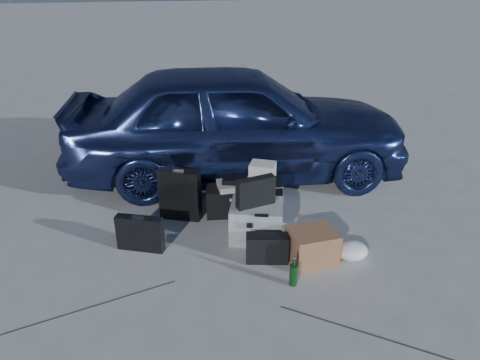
% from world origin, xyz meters
% --- Properties ---
extents(ground, '(60.00, 60.00, 0.00)m').
position_xyz_m(ground, '(0.00, 0.00, 0.00)').
color(ground, '#A8A8A3').
rests_on(ground, ground).
extents(car, '(4.64, 2.13, 1.54)m').
position_xyz_m(car, '(0.31, 2.10, 0.77)').
color(car, navy).
rests_on(car, ground).
extents(pelican_case, '(0.66, 0.59, 0.40)m').
position_xyz_m(pelican_case, '(0.26, 0.40, 0.20)').
color(pelican_case, '#A8ABAD').
rests_on(pelican_case, ground).
extents(laptop_bag, '(0.43, 0.22, 0.32)m').
position_xyz_m(laptop_bag, '(0.24, 0.40, 0.56)').
color(laptop_bag, black).
rests_on(laptop_bag, pelican_case).
extents(briefcase, '(0.50, 0.27, 0.38)m').
position_xyz_m(briefcase, '(-0.98, 0.38, 0.19)').
color(briefcase, black).
rests_on(briefcase, ground).
extents(suitcase_left, '(0.50, 0.32, 0.61)m').
position_xyz_m(suitcase_left, '(-0.53, 0.98, 0.30)').
color(suitcase_left, black).
rests_on(suitcase_left, ground).
extents(suitcase_right, '(0.43, 0.16, 0.51)m').
position_xyz_m(suitcase_right, '(0.39, 0.74, 0.26)').
color(suitcase_right, black).
rests_on(suitcase_right, ground).
extents(white_carton, '(0.33, 0.31, 0.22)m').
position_xyz_m(white_carton, '(0.38, 0.73, 0.62)').
color(white_carton, beige).
rests_on(white_carton, suitcase_right).
extents(duffel_bag, '(0.71, 0.35, 0.35)m').
position_xyz_m(duffel_bag, '(0.11, 0.96, 0.17)').
color(duffel_bag, black).
rests_on(duffel_bag, ground).
extents(flat_box_white, '(0.39, 0.30, 0.07)m').
position_xyz_m(flat_box_white, '(0.10, 0.95, 0.38)').
color(flat_box_white, beige).
rests_on(flat_box_white, duffel_bag).
extents(flat_box_black, '(0.32, 0.26, 0.06)m').
position_xyz_m(flat_box_black, '(0.11, 0.97, 0.44)').
color(flat_box_black, black).
rests_on(flat_box_black, flat_box_white).
extents(cardboard_box, '(0.49, 0.44, 0.34)m').
position_xyz_m(cardboard_box, '(0.72, -0.10, 0.17)').
color(cardboard_box, '#8C5C3D').
rests_on(cardboard_box, ground).
extents(plastic_bag, '(0.35, 0.31, 0.18)m').
position_xyz_m(plastic_bag, '(1.13, -0.15, 0.09)').
color(plastic_bag, white).
rests_on(plastic_bag, ground).
extents(messenger_bag, '(0.44, 0.23, 0.30)m').
position_xyz_m(messenger_bag, '(0.27, -0.04, 0.15)').
color(messenger_bag, black).
rests_on(messenger_bag, ground).
extents(green_bottle, '(0.09, 0.09, 0.30)m').
position_xyz_m(green_bottle, '(0.43, -0.46, 0.15)').
color(green_bottle, black).
rests_on(green_bottle, ground).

